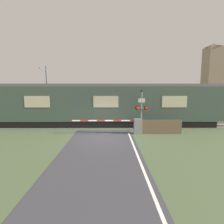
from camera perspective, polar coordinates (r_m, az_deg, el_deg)
ground_plane at (r=12.75m, az=-2.96°, el=-8.14°), size 80.00×80.00×0.00m
road_strip at (r=5.50m, az=-7.24°, el=-30.99°), size 4.41×20.00×0.02m
track_bed at (r=16.80m, az=-2.32°, el=-4.24°), size 36.00×3.20×0.13m
train at (r=16.51m, az=-1.87°, el=2.49°), size 21.46×3.01×3.91m
crossing_barrier at (r=13.62m, az=6.63°, el=-4.32°), size 5.48×0.44×1.16m
signal_post at (r=13.50m, az=9.57°, el=1.04°), size 0.96×0.26×3.42m
catenary_pole at (r=19.89m, az=-20.38°, el=5.92°), size 0.20×1.90×5.83m
distant_building at (r=42.59m, az=29.90°, el=10.52°), size 3.50×3.50×12.73m
roadside_fence at (r=13.89m, az=14.68°, el=-4.75°), size 3.69×0.06×1.10m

